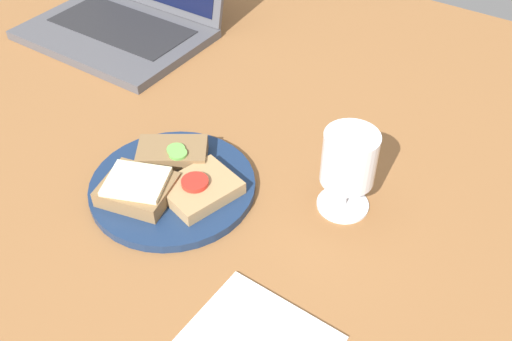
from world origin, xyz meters
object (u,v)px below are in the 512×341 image
Objects in this scene: sandwich_with_cucumber at (173,153)px; plate at (172,186)px; sandwich_with_tomato at (200,188)px; sandwich_with_cheese at (137,188)px; wine_glass at (349,163)px; laptop at (128,10)px.

plate is at bearing -54.04° from sandwich_with_cucumber.
sandwich_with_cucumber reaches higher than sandwich_with_tomato.
sandwich_with_cheese is 28.36cm from wine_glass.
laptop is (-41.87, 30.59, 1.96)cm from sandwich_with_tomato.
sandwich_with_cheese is (-1.96, -4.47, 2.07)cm from plate.
sandwich_with_tomato is at bearing -36.15° from laptop.
sandwich_with_cheese is at bearing -113.70° from plate.
sandwich_with_tomato is at bearing 36.28° from sandwich_with_cheese.
wine_glass is at bearing 32.61° from sandwich_with_cheese.
plate is 0.67× the size of laptop.
wine_glass is (24.37, 6.65, 5.30)cm from sandwich_with_cucumber.
sandwich_with_cucumber is at bearing -38.47° from laptop.
sandwich_with_cheese is at bearing -143.72° from sandwich_with_tomato.
wine_glass is (16.72, 10.06, 5.53)cm from sandwich_with_tomato.
sandwich_with_cucumber is (-2.84, 3.91, 1.88)cm from plate.
plate is 48.51cm from laptop.
sandwich_with_cheese is (0.88, -8.38, 0.18)cm from sandwich_with_cucumber.
sandwich_with_tomato is 0.93× the size of wine_glass.
wine_glass is 62.19cm from laptop.
sandwich_with_cheese reaches higher than plate.
wine_glass reaches higher than plate.
plate is at bearing -173.96° from sandwich_with_tomato.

